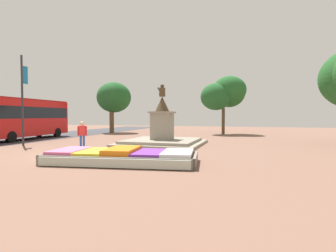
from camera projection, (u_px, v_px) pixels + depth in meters
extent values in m
plane|color=brown|center=(78.00, 154.00, 14.32)|extent=(80.56, 80.56, 0.00)
cube|color=#38281C|center=(122.00, 158.00, 11.70)|extent=(6.72, 3.33, 0.40)
cube|color=gray|center=(112.00, 163.00, 10.48)|extent=(6.57, 1.11, 0.44)
cube|color=gray|center=(130.00, 154.00, 12.93)|extent=(6.57, 1.11, 0.44)
cube|color=gray|center=(55.00, 156.00, 12.18)|extent=(0.49, 2.56, 0.44)
cube|color=gray|center=(196.00, 160.00, 11.22)|extent=(0.49, 2.56, 0.44)
cube|color=#D86699|center=(70.00, 151.00, 12.06)|extent=(1.56, 2.34, 0.17)
cube|color=yellow|center=(96.00, 152.00, 11.88)|extent=(1.56, 2.34, 0.13)
cube|color=orange|center=(122.00, 151.00, 11.69)|extent=(1.56, 2.34, 0.27)
cube|color=#72339E|center=(150.00, 153.00, 11.51)|extent=(1.56, 2.34, 0.14)
cube|color=white|center=(178.00, 153.00, 11.33)|extent=(1.56, 2.34, 0.17)
cube|color=#B2BCAD|center=(112.00, 163.00, 10.43)|extent=(6.26, 1.16, 0.36)
cube|color=gray|center=(162.00, 143.00, 19.18)|extent=(5.79, 5.79, 0.19)
cube|color=gray|center=(162.00, 141.00, 19.17)|extent=(4.95, 4.95, 0.19)
cube|color=gray|center=(162.00, 126.00, 19.13)|extent=(1.40, 1.40, 1.92)
cube|color=gray|center=(162.00, 112.00, 19.09)|extent=(1.65, 1.65, 0.12)
cone|color=#473823|center=(162.00, 104.00, 19.07)|extent=(1.05, 1.05, 1.09)
cylinder|color=#473823|center=(162.00, 92.00, 19.04)|extent=(0.45, 0.45, 0.63)
sphere|color=#473823|center=(162.00, 86.00, 19.02)|extent=(0.28, 0.28, 0.28)
cylinder|color=#473823|center=(160.00, 91.00, 19.23)|extent=(0.44, 0.30, 0.53)
cylinder|color=#2D2D33|center=(22.00, 101.00, 18.42)|extent=(0.14, 0.14, 6.35)
cube|color=#1972B2|center=(25.00, 75.00, 18.66)|extent=(0.07, 0.50, 1.23)
cylinder|color=#2D2D33|center=(25.00, 66.00, 18.64)|extent=(0.09, 0.64, 0.03)
cube|color=red|center=(24.00, 118.00, 23.20)|extent=(3.00, 9.57, 3.14)
cube|color=black|center=(24.00, 113.00, 23.18)|extent=(3.00, 9.29, 1.00)
cube|color=#9F1414|center=(24.00, 100.00, 23.13)|extent=(2.94, 9.38, 0.10)
cylinder|color=black|center=(39.00, 132.00, 26.47)|extent=(0.35, 0.92, 0.90)
cylinder|color=black|center=(57.00, 132.00, 25.99)|extent=(0.35, 0.92, 0.90)
cylinder|color=black|center=(11.00, 137.00, 20.49)|extent=(0.35, 0.92, 0.90)
cylinder|color=#264CA5|center=(81.00, 143.00, 16.27)|extent=(0.13, 0.13, 0.88)
cylinder|color=#264CA5|center=(84.00, 142.00, 16.32)|extent=(0.13, 0.13, 0.88)
cube|color=red|center=(82.00, 130.00, 16.26)|extent=(0.44, 0.39, 0.62)
cylinder|color=red|center=(78.00, 131.00, 16.20)|extent=(0.09, 0.09, 0.59)
cylinder|color=red|center=(86.00, 131.00, 16.33)|extent=(0.09, 0.09, 0.59)
sphere|color=tan|center=(82.00, 123.00, 16.25)|extent=(0.23, 0.23, 0.23)
cylinder|color=brown|center=(223.00, 121.00, 29.99)|extent=(0.36, 0.36, 2.98)
ellipsoid|color=#235D28|center=(229.00, 90.00, 29.88)|extent=(3.79, 3.45, 3.20)
ellipsoid|color=#225B29|center=(216.00, 97.00, 29.75)|extent=(3.47, 3.52, 3.08)
ellipsoid|color=#205925|center=(229.00, 92.00, 30.29)|extent=(3.62, 3.91, 3.47)
cylinder|color=brown|center=(112.00, 121.00, 32.36)|extent=(0.55, 0.55, 2.84)
ellipsoid|color=#23592A|center=(114.00, 97.00, 32.71)|extent=(4.10, 4.46, 3.63)
ellipsoid|color=#205826|center=(114.00, 97.00, 32.54)|extent=(4.31, 3.88, 3.76)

